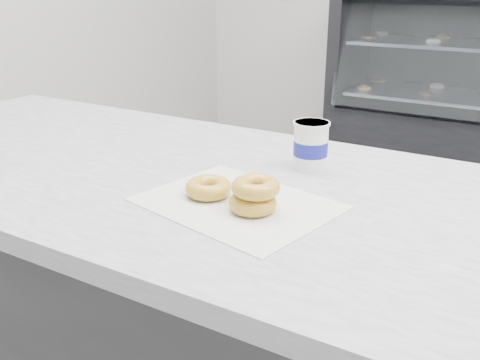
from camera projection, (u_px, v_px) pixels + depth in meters
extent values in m
cube|color=black|center=(352.00, 42.00, 3.59)|extent=(0.08, 0.70, 0.75)
cube|color=silver|center=(237.00, 203.00, 0.99)|extent=(0.39, 0.33, 0.00)
torus|color=gold|center=(208.00, 188.00, 1.01)|extent=(0.11, 0.11, 0.03)
torus|color=gold|center=(253.00, 203.00, 0.95)|extent=(0.09, 0.09, 0.03)
torus|color=gold|center=(256.00, 187.00, 0.94)|extent=(0.12, 0.12, 0.03)
cylinder|color=white|center=(311.00, 146.00, 1.15)|extent=(0.09, 0.09, 0.10)
cylinder|color=white|center=(312.00, 123.00, 1.13)|extent=(0.08, 0.08, 0.01)
cylinder|color=navy|center=(311.00, 148.00, 1.15)|extent=(0.09, 0.09, 0.03)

